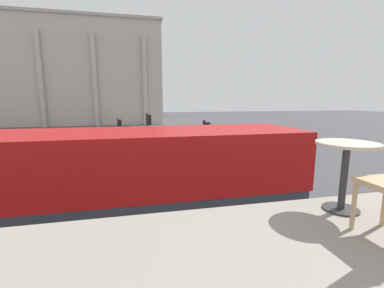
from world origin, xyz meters
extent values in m
cylinder|color=black|center=(2.10, 5.13, 0.54)|extent=(1.09, 0.22, 1.09)
cylinder|color=black|center=(2.10, 2.73, 0.54)|extent=(1.09, 0.22, 1.09)
cube|color=#B71414|center=(-1.69, 3.93, 1.38)|extent=(10.37, 2.40, 1.66)
cube|color=#2D3842|center=(-1.69, 3.93, 2.43)|extent=(10.17, 2.43, 0.45)
cube|color=#B71414|center=(-1.69, 3.93, 3.39)|extent=(10.37, 2.40, 1.46)
cylinder|color=#2D2D30|center=(1.37, -0.35, 3.73)|extent=(0.36, 0.36, 0.02)
cylinder|color=#2D2D30|center=(1.37, -0.35, 4.08)|extent=(0.07, 0.07, 0.68)
cylinder|color=beige|center=(1.37, -0.35, 4.43)|extent=(0.60, 0.60, 0.03)
cylinder|color=tan|center=(1.15, -0.72, 3.94)|extent=(0.04, 0.04, 0.44)
cube|color=#BCB2A8|center=(-12.15, 56.65, 9.85)|extent=(33.94, 15.27, 19.71)
cube|color=#ADA399|center=(-12.15, 56.65, 19.96)|extent=(34.54, 15.87, 0.50)
cylinder|color=#BCB2A8|center=(-16.67, 48.56, 8.38)|extent=(0.90, 0.90, 16.75)
cylinder|color=#BCB2A8|center=(-7.62, 48.56, 8.38)|extent=(0.90, 0.90, 16.75)
cylinder|color=#BCB2A8|center=(1.43, 48.56, 8.38)|extent=(0.90, 0.90, 16.75)
cylinder|color=black|center=(2.45, 9.14, 1.96)|extent=(0.12, 0.12, 3.93)
cube|color=black|center=(2.63, 9.14, 3.48)|extent=(0.20, 0.24, 0.70)
sphere|color=green|center=(2.74, 9.14, 3.63)|extent=(0.14, 0.14, 0.14)
cylinder|color=black|center=(0.07, 14.97, 2.00)|extent=(0.12, 0.12, 3.99)
cube|color=black|center=(0.25, 14.97, 3.54)|extent=(0.20, 0.24, 0.70)
sphere|color=gold|center=(0.36, 14.97, 3.69)|extent=(0.14, 0.14, 0.14)
cylinder|color=black|center=(-2.14, 20.21, 1.65)|extent=(0.12, 0.12, 3.31)
cube|color=black|center=(-1.96, 20.21, 2.86)|extent=(0.20, 0.24, 0.70)
sphere|color=red|center=(-1.85, 20.21, 3.01)|extent=(0.14, 0.14, 0.14)
cylinder|color=black|center=(11.03, 16.89, 0.30)|extent=(0.60, 0.18, 0.60)
cylinder|color=black|center=(11.03, 15.14, 0.30)|extent=(0.60, 0.18, 0.60)
cylinder|color=black|center=(8.23, 16.89, 0.30)|extent=(0.60, 0.18, 0.60)
cylinder|color=black|center=(8.23, 15.14, 0.30)|extent=(0.60, 0.18, 0.60)
cube|color=#19234C|center=(9.63, 16.02, 0.57)|extent=(4.20, 1.75, 0.55)
cube|color=#2D3842|center=(9.43, 16.02, 1.10)|extent=(1.89, 1.61, 0.50)
cylinder|color=black|center=(2.74, 28.06, 0.30)|extent=(0.60, 0.18, 0.60)
cylinder|color=black|center=(2.74, 26.31, 0.30)|extent=(0.60, 0.18, 0.60)
cylinder|color=black|center=(-0.06, 28.06, 0.30)|extent=(0.60, 0.18, 0.60)
cylinder|color=black|center=(-0.06, 26.31, 0.30)|extent=(0.60, 0.18, 0.60)
cube|color=maroon|center=(1.34, 27.18, 0.57)|extent=(4.20, 1.75, 0.55)
cube|color=#2D3842|center=(1.14, 27.18, 1.10)|extent=(1.89, 1.61, 0.50)
cylinder|color=#282B33|center=(3.12, 32.27, 0.39)|extent=(0.14, 0.14, 0.78)
cylinder|color=#282B33|center=(3.30, 32.27, 0.39)|extent=(0.14, 0.14, 0.78)
cylinder|color=#B22323|center=(3.21, 32.27, 1.09)|extent=(0.32, 0.32, 0.62)
sphere|color=tan|center=(3.21, 32.27, 1.50)|extent=(0.21, 0.21, 0.21)
cylinder|color=#282B33|center=(-0.98, 30.10, 0.41)|extent=(0.14, 0.14, 0.83)
cylinder|color=#282B33|center=(-0.80, 30.10, 0.41)|extent=(0.14, 0.14, 0.83)
cylinder|color=yellow|center=(-0.89, 30.10, 1.16)|extent=(0.32, 0.32, 0.66)
sphere|color=tan|center=(-0.89, 30.10, 1.60)|extent=(0.22, 0.22, 0.22)
cylinder|color=#282B33|center=(1.03, 20.14, 0.40)|extent=(0.14, 0.14, 0.81)
cylinder|color=#282B33|center=(1.21, 20.14, 0.40)|extent=(0.14, 0.14, 0.81)
cylinder|color=slate|center=(1.12, 20.14, 1.13)|extent=(0.32, 0.32, 0.64)
sphere|color=tan|center=(1.12, 20.14, 1.56)|extent=(0.22, 0.22, 0.22)
cylinder|color=#282B33|center=(-5.91, 26.65, 0.39)|extent=(0.14, 0.14, 0.78)
cylinder|color=#282B33|center=(-5.73, 26.65, 0.39)|extent=(0.14, 0.14, 0.78)
cylinder|color=#606638|center=(-5.82, 26.65, 1.09)|extent=(0.32, 0.32, 0.62)
sphere|color=tan|center=(-5.82, 26.65, 1.51)|extent=(0.21, 0.21, 0.21)
camera|label=1|loc=(-0.74, -2.52, 4.88)|focal=24.00mm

